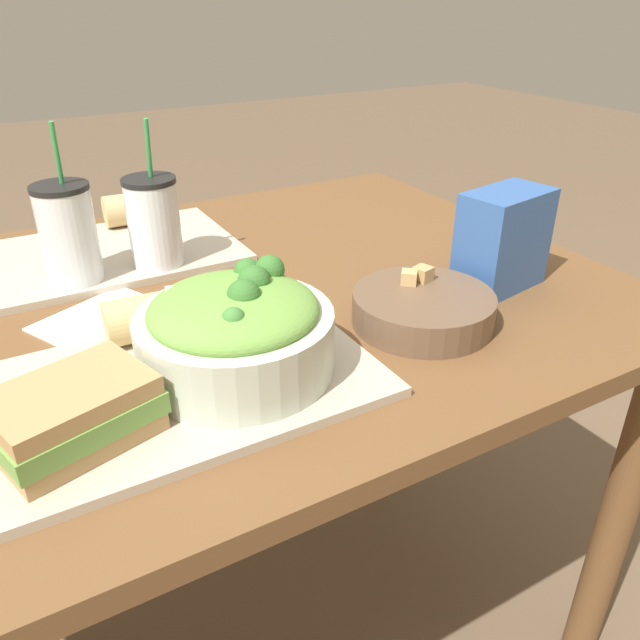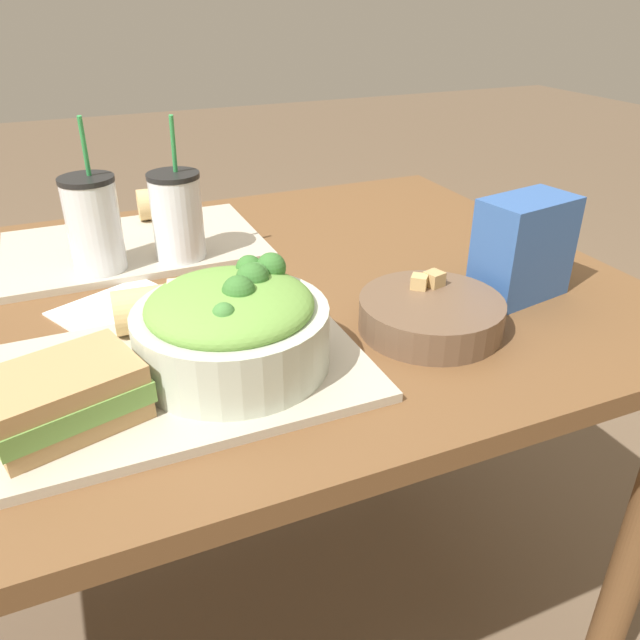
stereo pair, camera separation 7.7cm
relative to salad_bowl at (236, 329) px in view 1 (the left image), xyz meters
name	(u,v)px [view 1 (the left image)]	position (x,y,z in m)	size (l,w,h in m)	color
dining_table	(145,369)	(-0.06, 0.23, -0.16)	(1.46, 0.90, 0.76)	brown
tray_near	(186,382)	(-0.06, 0.01, -0.06)	(0.44, 0.30, 0.01)	#BCB29E
tray_far	(106,254)	(-0.05, 0.46, -0.06)	(0.44, 0.30, 0.01)	#BCB29E
salad_bowl	(236,329)	(0.00, 0.00, 0.00)	(0.23, 0.23, 0.12)	beige
soup_bowl	(423,307)	(0.27, 0.00, -0.04)	(0.19, 0.19, 0.07)	brown
sandwich_near	(73,413)	(-0.19, -0.04, -0.02)	(0.18, 0.14, 0.06)	tan
baguette_near	(148,317)	(-0.07, 0.13, -0.02)	(0.10, 0.07, 0.06)	tan
baguette_far	(126,210)	(0.02, 0.57, -0.02)	(0.08, 0.06, 0.06)	tan
drink_cup_dark	(69,237)	(-0.12, 0.36, 0.02)	(0.08, 0.08, 0.24)	silver
drink_cup_red	(154,224)	(0.01, 0.36, 0.01)	(0.08, 0.08, 0.23)	silver
chip_bag	(503,240)	(0.45, 0.04, 0.01)	(0.15, 0.10, 0.15)	#335BA3
napkin_folded	(100,317)	(-0.11, 0.23, -0.06)	(0.20, 0.18, 0.00)	white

